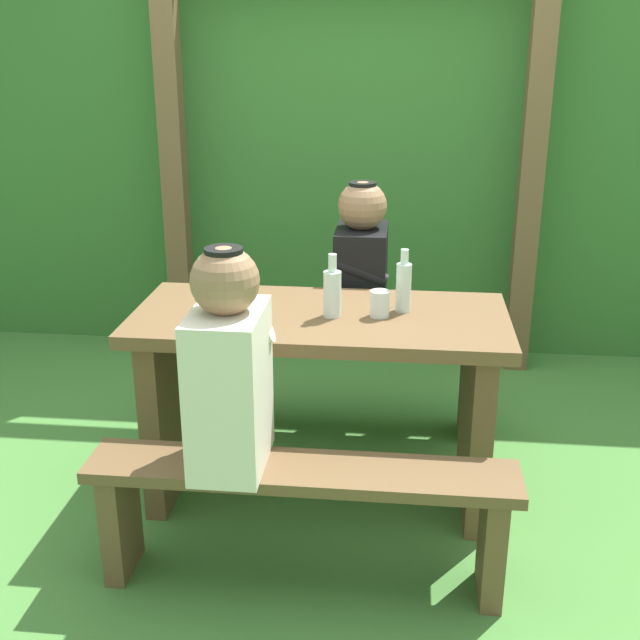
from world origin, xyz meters
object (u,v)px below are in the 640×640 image
at_px(bottle_right, 404,285).
at_px(bench_far, 333,365).
at_px(picnic_table, 320,374).
at_px(bottle_left, 332,292).
at_px(person_white_shirt, 229,368).
at_px(bench_near, 302,500).
at_px(drinking_glass, 380,304).
at_px(person_black_coat, 361,270).

bearing_deg(bottle_right, bench_far, 121.45).
bearing_deg(picnic_table, bottle_left, -26.75).
height_order(bench_far, bottle_right, bottle_right).
distance_m(person_white_shirt, bottle_right, 0.82).
relative_size(picnic_table, bench_near, 1.00).
distance_m(picnic_table, person_white_shirt, 0.66).
height_order(person_white_shirt, bottle_left, person_white_shirt).
distance_m(bench_far, bottle_left, 0.80).
xyz_separation_m(bench_near, drinking_glass, (0.22, 0.56, 0.50)).
relative_size(picnic_table, bench_far, 1.00).
bearing_deg(bench_far, drinking_glass, -68.76).
xyz_separation_m(person_white_shirt, bottle_left, (0.27, 0.54, 0.09)).
relative_size(picnic_table, bottle_right, 5.87).
distance_m(drinking_glass, bottle_right, 0.12).
distance_m(bench_near, person_black_coat, 1.22).
bearing_deg(bottle_right, person_black_coat, 110.47).
relative_size(picnic_table, person_white_shirt, 1.95).
bearing_deg(drinking_glass, picnic_table, 178.20).
bearing_deg(picnic_table, bench_far, 90.00).
distance_m(person_black_coat, drinking_glass, 0.58).
xyz_separation_m(person_black_coat, bottle_right, (0.19, -0.50, 0.09)).
distance_m(drinking_glass, bottle_left, 0.18).
xyz_separation_m(picnic_table, person_white_shirt, (-0.22, -0.56, 0.26)).
bearing_deg(drinking_glass, person_white_shirt, -128.89).
distance_m(picnic_table, drinking_glass, 0.37).
bearing_deg(bench_near, bottle_right, 63.92).
bearing_deg(person_white_shirt, bottle_left, 63.08).
relative_size(bottle_left, bottle_right, 0.99).
bearing_deg(person_black_coat, bench_far, 178.43).
bearing_deg(person_black_coat, bottle_right, -69.53).
bearing_deg(picnic_table, bench_near, -90.00).
distance_m(bench_near, drinking_glass, 0.78).
height_order(picnic_table, bench_far, picnic_table).
distance_m(person_white_shirt, drinking_glass, 0.71).
bearing_deg(person_white_shirt, person_black_coat, 72.88).
bearing_deg(bottle_left, bench_far, 94.65).
height_order(bench_near, drinking_glass, drinking_glass).
height_order(picnic_table, bottle_left, bottle_left).
relative_size(picnic_table, drinking_glass, 14.26).
relative_size(bench_near, bottle_left, 5.92).
xyz_separation_m(bench_near, bottle_left, (0.05, 0.54, 0.54)).
distance_m(bench_far, drinking_glass, 0.79).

